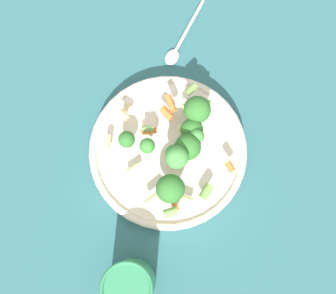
{
  "coord_description": "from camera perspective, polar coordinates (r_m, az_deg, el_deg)",
  "views": [
    {
      "loc": [
        0.1,
        -0.12,
        0.72
      ],
      "look_at": [
        0.0,
        0.0,
        0.06
      ],
      "focal_mm": 42.0,
      "sensor_mm": 36.0,
      "label": 1
    }
  ],
  "objects": [
    {
      "name": "spoon",
      "position": [
        0.81,
        1.62,
        14.67
      ],
      "size": [
        0.05,
        0.16,
        0.01
      ],
      "rotation": [
        0.0,
        0.0,
        11.23
      ],
      "color": "silver",
      "rests_on": "ground_plane"
    },
    {
      "name": "ground_plane",
      "position": [
        0.74,
        -0.0,
        -1.01
      ],
      "size": [
        3.0,
        3.0,
        0.0
      ],
      "primitive_type": "plane",
      "color": "#2D6066"
    },
    {
      "name": "bowl",
      "position": [
        0.72,
        -0.0,
        -0.63
      ],
      "size": [
        0.28,
        0.28,
        0.04
      ],
      "color": "beige",
      "rests_on": "ground_plane"
    },
    {
      "name": "cup",
      "position": [
        0.67,
        -5.57,
        -19.25
      ],
      "size": [
        0.08,
        0.08,
        0.12
      ],
      "color": "#2D7F51",
      "rests_on": "ground_plane"
    },
    {
      "name": "pasta_salad",
      "position": [
        0.65,
        1.7,
        0.04
      ],
      "size": [
        0.23,
        0.21,
        0.09
      ],
      "color": "#8CB766",
      "rests_on": "bowl"
    }
  ]
}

